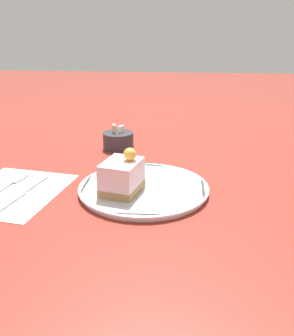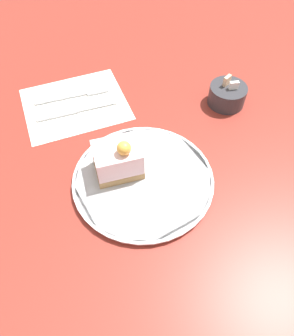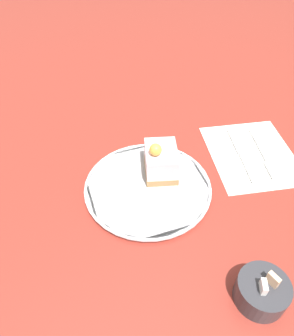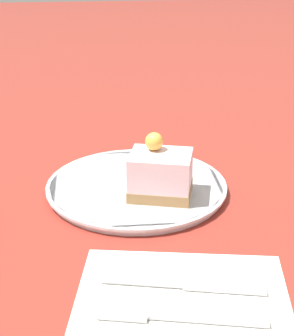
{
  "view_description": "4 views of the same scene",
  "coord_description": "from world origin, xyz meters",
  "views": [
    {
      "loc": [
        0.09,
        -0.68,
        0.32
      ],
      "look_at": [
        0.03,
        0.01,
        0.05
      ],
      "focal_mm": 40.0,
      "sensor_mm": 36.0,
      "label": 1
    },
    {
      "loc": [
        0.33,
        -0.16,
        0.51
      ],
      "look_at": [
        0.02,
        0.02,
        0.03
      ],
      "focal_mm": 35.0,
      "sensor_mm": 36.0,
      "label": 2
    },
    {
      "loc": [
        0.17,
        0.44,
        0.53
      ],
      "look_at": [
        0.02,
        0.0,
        0.05
      ],
      "focal_mm": 35.0,
      "sensor_mm": 36.0,
      "label": 3
    },
    {
      "loc": [
        -0.71,
        0.07,
        0.38
      ],
      "look_at": [
        0.01,
        0.0,
        0.04
      ],
      "focal_mm": 60.0,
      "sensor_mm": 36.0,
      "label": 4
    }
  ],
  "objects": [
    {
      "name": "napkin",
      "position": [
        -0.24,
        -0.01,
        0.0
      ],
      "size": [
        0.23,
        0.26,
        0.0
      ],
      "rotation": [
        0.0,
        0.0,
        -0.16
      ],
      "color": "white",
      "rests_on": "ground_plane"
    },
    {
      "name": "ground_plane",
      "position": [
        0.0,
        0.0,
        0.0
      ],
      "size": [
        4.0,
        4.0,
        0.0
      ],
      "primitive_type": "plane",
      "color": "maroon"
    },
    {
      "name": "sugar_bowl",
      "position": [
        -0.07,
        0.29,
        0.02
      ],
      "size": [
        0.08,
        0.08,
        0.07
      ],
      "color": "#333338",
      "rests_on": "ground_plane"
    },
    {
      "name": "knife",
      "position": [
        -0.22,
        -0.03,
        0.01
      ],
      "size": [
        0.05,
        0.18,
        0.0
      ],
      "rotation": [
        0.0,
        0.0,
        -0.21
      ],
      "color": "silver",
      "rests_on": "napkin"
    },
    {
      "name": "plate",
      "position": [
        0.02,
        0.01,
        0.01
      ],
      "size": [
        0.27,
        0.27,
        0.01
      ],
      "color": "white",
      "rests_on": "ground_plane"
    },
    {
      "name": "cake_slice",
      "position": [
        -0.02,
        -0.02,
        0.05
      ],
      "size": [
        0.09,
        0.1,
        0.09
      ],
      "rotation": [
        0.0,
        0.0,
        -0.25
      ],
      "color": "#9E7547",
      "rests_on": "plate"
    },
    {
      "name": "fork",
      "position": [
        -0.27,
        0.01,
        0.01
      ],
      "size": [
        0.05,
        0.17,
        0.0
      ],
      "rotation": [
        0.0,
        0.0,
        -0.21
      ],
      "color": "silver",
      "rests_on": "napkin"
    }
  ]
}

